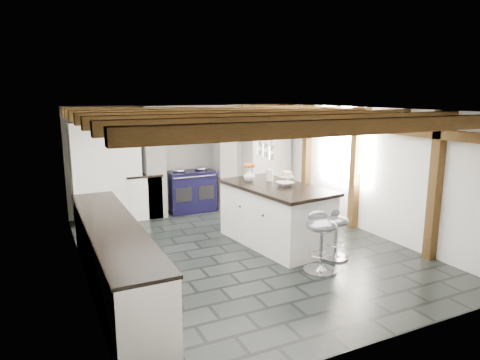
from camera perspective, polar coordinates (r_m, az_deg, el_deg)
name	(u,v)px	position (r m, az deg, el deg)	size (l,w,h in m)	color
ground	(245,250)	(7.17, 0.68, -9.30)	(6.00, 6.00, 0.00)	black
room_shell	(181,175)	(7.93, -7.84, 0.63)	(6.00, 6.03, 6.00)	white
range_cooker	(191,190)	(9.41, -6.61, -1.36)	(1.00, 0.63, 0.99)	black
kitchen_island	(275,214)	(7.33, 4.71, -4.55)	(1.34, 2.19, 1.37)	white
bar_stool_near	(336,228)	(6.84, 12.62, -6.32)	(0.43, 0.43, 0.78)	silver
bar_stool_far	(321,235)	(6.27, 10.76, -7.19)	(0.54, 0.54, 0.90)	silver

